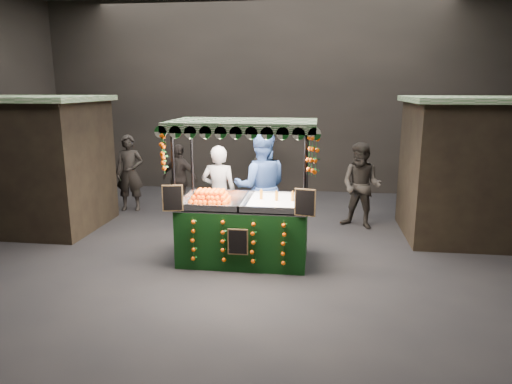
# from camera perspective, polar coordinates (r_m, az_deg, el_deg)

# --- Properties ---
(ground) EXTENTS (12.00, 12.00, 0.00)m
(ground) POSITION_cam_1_polar(r_m,az_deg,el_deg) (7.99, -2.37, -7.51)
(ground) COLOR black
(ground) RESTS_ON ground
(market_hall) EXTENTS (12.10, 10.10, 5.05)m
(market_hall) POSITION_cam_1_polar(r_m,az_deg,el_deg) (7.51, -2.61, 17.45)
(market_hall) COLOR black
(market_hall) RESTS_ON ground
(neighbour_stall_left) EXTENTS (3.00, 2.20, 2.60)m
(neighbour_stall_left) POSITION_cam_1_polar(r_m,az_deg,el_deg) (10.25, -26.42, 3.27)
(neighbour_stall_left) COLOR black
(neighbour_stall_left) RESTS_ON ground
(neighbour_stall_right) EXTENTS (3.00, 2.20, 2.60)m
(neighbour_stall_right) POSITION_cam_1_polar(r_m,az_deg,el_deg) (9.50, 26.51, 2.60)
(neighbour_stall_right) COLOR black
(neighbour_stall_right) RESTS_ON ground
(juice_stall) EXTENTS (2.34, 1.38, 2.27)m
(juice_stall) POSITION_cam_1_polar(r_m,az_deg,el_deg) (7.45, -1.49, -3.30)
(juice_stall) COLOR black
(juice_stall) RESTS_ON ground
(vendor_grey) EXTENTS (0.65, 0.43, 1.76)m
(vendor_grey) POSITION_cam_1_polar(r_m,az_deg,el_deg) (8.45, -4.57, -0.17)
(vendor_grey) COLOR gray
(vendor_grey) RESTS_ON ground
(vendor_blue) EXTENTS (1.09, 0.91, 2.02)m
(vendor_blue) POSITION_cam_1_polar(r_m,az_deg,el_deg) (8.33, 0.61, 0.60)
(vendor_blue) COLOR navy
(vendor_blue) RESTS_ON ground
(shopper_0) EXTENTS (0.68, 0.49, 1.72)m
(shopper_0) POSITION_cam_1_polar(r_m,az_deg,el_deg) (10.89, -15.27, 2.27)
(shopper_0) COLOR black
(shopper_0) RESTS_ON ground
(shopper_1) EXTENTS (1.03, 0.95, 1.71)m
(shopper_1) POSITION_cam_1_polar(r_m,az_deg,el_deg) (9.41, 12.82, 0.75)
(shopper_1) COLOR #272420
(shopper_1) RESTS_ON ground
(shopper_2) EXTENTS (0.97, 0.63, 1.54)m
(shopper_2) POSITION_cam_1_polar(r_m,az_deg,el_deg) (10.48, -9.33, 1.64)
(shopper_2) COLOR #2D2724
(shopper_2) RESTS_ON ground
(shopper_3) EXTENTS (1.08, 1.22, 1.64)m
(shopper_3) POSITION_cam_1_polar(r_m,az_deg,el_deg) (11.87, 1.14, 3.36)
(shopper_3) COLOR #2E2925
(shopper_3) RESTS_ON ground
(shopper_4) EXTENTS (0.98, 0.79, 1.75)m
(shopper_4) POSITION_cam_1_polar(r_m,az_deg,el_deg) (12.72, -19.69, 3.52)
(shopper_4) COLOR black
(shopper_4) RESTS_ON ground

